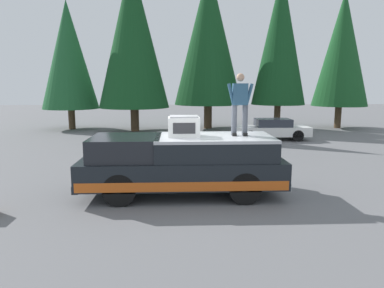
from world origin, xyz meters
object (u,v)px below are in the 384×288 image
at_px(person_on_truck_bed, 240,103).
at_px(parked_car_white, 271,129).
at_px(pickup_truck, 182,164).
at_px(compressor_unit, 184,126).

bearing_deg(person_on_truck_bed, parked_car_white, -19.64).
bearing_deg(pickup_truck, person_on_truck_bed, -87.17).
bearing_deg(compressor_unit, person_on_truck_bed, -85.41).
xyz_separation_m(compressor_unit, person_on_truck_bed, (0.12, -1.53, 0.62)).
distance_m(compressor_unit, person_on_truck_bed, 1.66).
relative_size(compressor_unit, parked_car_white, 0.20).
height_order(compressor_unit, person_on_truck_bed, person_on_truck_bed).
distance_m(pickup_truck, parked_car_white, 11.23).
relative_size(pickup_truck, parked_car_white, 1.35).
bearing_deg(parked_car_white, person_on_truck_bed, 160.36).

